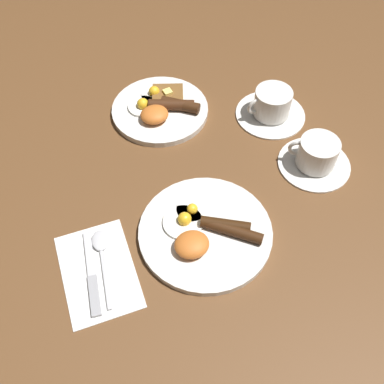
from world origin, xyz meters
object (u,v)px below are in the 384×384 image
(teacup_far, at_px, (272,106))
(breakfast_plate_near, at_px, (205,232))
(teacup_near, at_px, (316,156))
(spoon, at_px, (101,248))
(breakfast_plate_far, at_px, (161,108))
(knife, at_px, (92,277))

(teacup_far, bearing_deg, breakfast_plate_near, -134.85)
(teacup_near, xyz_separation_m, spoon, (-0.49, -0.06, -0.02))
(breakfast_plate_far, distance_m, teacup_near, 0.39)
(knife, bearing_deg, teacup_far, -54.37)
(breakfast_plate_far, distance_m, knife, 0.46)
(breakfast_plate_far, relative_size, knife, 1.32)
(teacup_near, height_order, knife, teacup_near)
(breakfast_plate_far, xyz_separation_m, teacup_near, (0.27, -0.27, 0.02))
(breakfast_plate_near, height_order, teacup_far, teacup_far)
(knife, relative_size, spoon, 1.05)
(teacup_far, height_order, knife, teacup_far)
(knife, bearing_deg, breakfast_plate_near, -79.47)
(breakfast_plate_far, relative_size, teacup_near, 1.46)
(breakfast_plate_far, relative_size, spoon, 1.39)
(breakfast_plate_near, bearing_deg, knife, -174.94)
(teacup_far, distance_m, spoon, 0.53)
(breakfast_plate_near, bearing_deg, teacup_far, 45.15)
(knife, bearing_deg, breakfast_plate_far, -27.35)
(breakfast_plate_far, distance_m, spoon, 0.40)
(teacup_near, bearing_deg, knife, -167.76)
(breakfast_plate_near, height_order, spoon, breakfast_plate_near)
(teacup_far, relative_size, spoon, 1.00)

